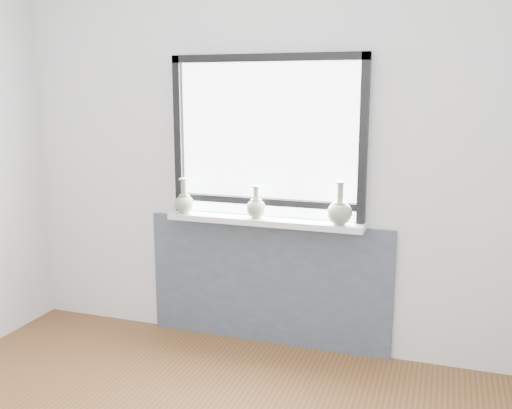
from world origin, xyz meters
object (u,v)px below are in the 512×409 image
(windowsill, at_px, (264,221))
(vase_c, at_px, (340,211))
(vase_b, at_px, (256,207))
(vase_a, at_px, (184,202))

(windowsill, height_order, vase_c, vase_c)
(windowsill, bearing_deg, vase_b, -161.74)
(vase_b, bearing_deg, windowsill, 18.26)
(windowsill, xyz_separation_m, vase_a, (-0.56, -0.03, 0.10))
(windowsill, relative_size, vase_b, 6.20)
(windowsill, xyz_separation_m, vase_b, (-0.05, -0.02, 0.09))
(windowsill, bearing_deg, vase_a, -177.13)
(windowsill, xyz_separation_m, vase_c, (0.51, -0.03, 0.10))
(vase_a, height_order, vase_b, vase_a)
(vase_a, distance_m, vase_b, 0.51)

